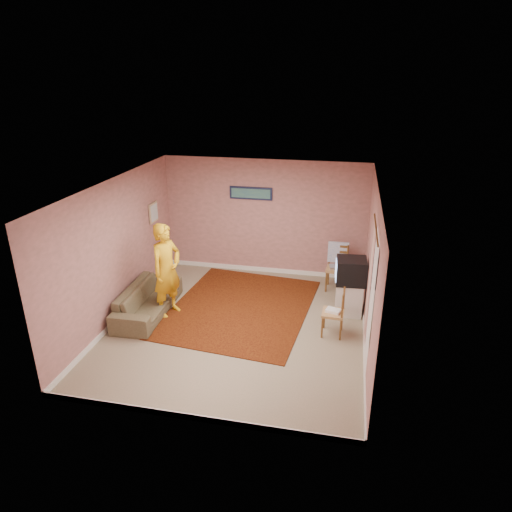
% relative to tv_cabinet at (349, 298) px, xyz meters
% --- Properties ---
extents(ground, '(5.00, 5.00, 0.00)m').
position_rel_tv_cabinet_xyz_m(ground, '(-1.95, -0.91, -0.32)').
color(ground, gray).
rests_on(ground, ground).
extents(wall_back, '(4.50, 0.02, 2.60)m').
position_rel_tv_cabinet_xyz_m(wall_back, '(-1.95, 1.59, 0.98)').
color(wall_back, tan).
rests_on(wall_back, ground).
extents(wall_front, '(4.50, 0.02, 2.60)m').
position_rel_tv_cabinet_xyz_m(wall_front, '(-1.95, -3.41, 0.98)').
color(wall_front, tan).
rests_on(wall_front, ground).
extents(wall_left, '(0.02, 5.00, 2.60)m').
position_rel_tv_cabinet_xyz_m(wall_left, '(-4.20, -0.91, 0.98)').
color(wall_left, tan).
rests_on(wall_left, ground).
extents(wall_right, '(0.02, 5.00, 2.60)m').
position_rel_tv_cabinet_xyz_m(wall_right, '(0.30, -0.91, 0.98)').
color(wall_right, tan).
rests_on(wall_right, ground).
extents(ceiling, '(4.50, 5.00, 0.02)m').
position_rel_tv_cabinet_xyz_m(ceiling, '(-1.95, -0.91, 2.28)').
color(ceiling, white).
rests_on(ceiling, wall_back).
extents(baseboard_back, '(4.50, 0.02, 0.10)m').
position_rel_tv_cabinet_xyz_m(baseboard_back, '(-1.95, 1.58, -0.27)').
color(baseboard_back, white).
rests_on(baseboard_back, ground).
extents(baseboard_front, '(4.50, 0.02, 0.10)m').
position_rel_tv_cabinet_xyz_m(baseboard_front, '(-1.95, -3.40, -0.27)').
color(baseboard_front, white).
rests_on(baseboard_front, ground).
extents(baseboard_left, '(0.02, 5.00, 0.10)m').
position_rel_tv_cabinet_xyz_m(baseboard_left, '(-4.19, -0.91, -0.27)').
color(baseboard_left, white).
rests_on(baseboard_left, ground).
extents(baseboard_right, '(0.02, 5.00, 0.10)m').
position_rel_tv_cabinet_xyz_m(baseboard_right, '(0.29, -0.91, -0.27)').
color(baseboard_right, white).
rests_on(baseboard_right, ground).
extents(window, '(0.01, 1.10, 1.50)m').
position_rel_tv_cabinet_xyz_m(window, '(0.29, -1.81, 1.13)').
color(window, black).
rests_on(window, wall_right).
extents(curtain_sheer, '(0.01, 0.75, 2.10)m').
position_rel_tv_cabinet_xyz_m(curtain_sheer, '(0.28, -1.96, 0.93)').
color(curtain_sheer, white).
rests_on(curtain_sheer, wall_right).
extents(curtain_floral, '(0.01, 0.35, 2.10)m').
position_rel_tv_cabinet_xyz_m(curtain_floral, '(0.27, -1.26, 0.93)').
color(curtain_floral, beige).
rests_on(curtain_floral, wall_right).
extents(curtain_rod, '(0.02, 1.40, 0.02)m').
position_rel_tv_cabinet_xyz_m(curtain_rod, '(0.25, -1.81, 2.00)').
color(curtain_rod, brown).
rests_on(curtain_rod, wall_right).
extents(picture_back, '(0.95, 0.04, 0.28)m').
position_rel_tv_cabinet_xyz_m(picture_back, '(-2.25, 1.56, 1.53)').
color(picture_back, '#141B38').
rests_on(picture_back, wall_back).
extents(picture_left, '(0.04, 0.38, 0.42)m').
position_rel_tv_cabinet_xyz_m(picture_left, '(-4.17, 0.69, 1.23)').
color(picture_left, tan).
rests_on(picture_left, wall_left).
extents(area_rug, '(2.88, 3.46, 0.02)m').
position_rel_tv_cabinet_xyz_m(area_rug, '(-2.07, -0.24, -0.31)').
color(area_rug, black).
rests_on(area_rug, ground).
extents(tv_cabinet, '(0.50, 0.46, 0.64)m').
position_rel_tv_cabinet_xyz_m(tv_cabinet, '(0.00, 0.00, 0.00)').
color(tv_cabinet, silver).
rests_on(tv_cabinet, ground).
extents(crt_tv, '(0.59, 0.53, 0.48)m').
position_rel_tv_cabinet_xyz_m(crt_tv, '(-0.01, -0.00, 0.56)').
color(crt_tv, black).
rests_on(crt_tv, tv_cabinet).
extents(chair_a, '(0.46, 0.44, 0.52)m').
position_rel_tv_cabinet_xyz_m(chair_a, '(-0.28, 0.99, 0.26)').
color(chair_a, tan).
rests_on(chair_a, ground).
extents(dvd_player, '(0.35, 0.28, 0.05)m').
position_rel_tv_cabinet_xyz_m(dvd_player, '(-0.28, 0.99, 0.20)').
color(dvd_player, '#B6B7BC').
rests_on(dvd_player, chair_a).
extents(blue_throw, '(0.43, 0.05, 0.45)m').
position_rel_tv_cabinet_xyz_m(blue_throw, '(-0.28, 1.18, 0.45)').
color(blue_throw, '#87A5DD').
rests_on(blue_throw, chair_a).
extents(chair_b, '(0.39, 0.41, 0.47)m').
position_rel_tv_cabinet_xyz_m(chair_b, '(-0.26, -0.83, 0.21)').
color(chair_b, tan).
rests_on(chair_b, ground).
extents(game_console, '(0.28, 0.23, 0.05)m').
position_rel_tv_cabinet_xyz_m(game_console, '(-0.26, -0.83, 0.15)').
color(game_console, white).
rests_on(game_console, chair_b).
extents(sofa, '(0.79, 1.91, 0.55)m').
position_rel_tv_cabinet_xyz_m(sofa, '(-3.75, -0.79, -0.05)').
color(sofa, brown).
rests_on(sofa, ground).
extents(person, '(0.66, 0.77, 1.80)m').
position_rel_tv_cabinet_xyz_m(person, '(-3.35, -0.71, 0.58)').
color(person, gold).
rests_on(person, ground).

